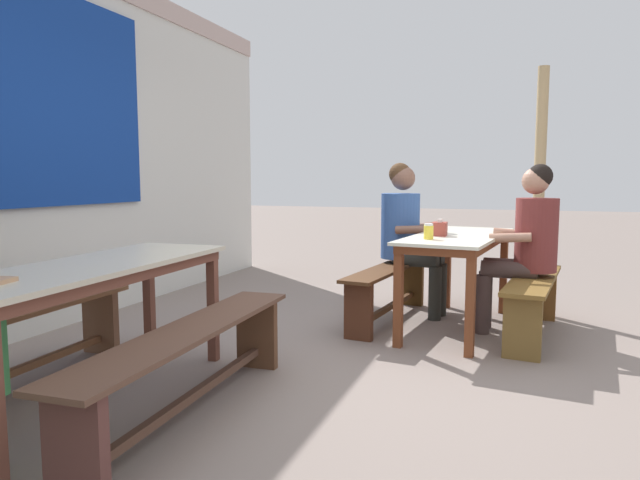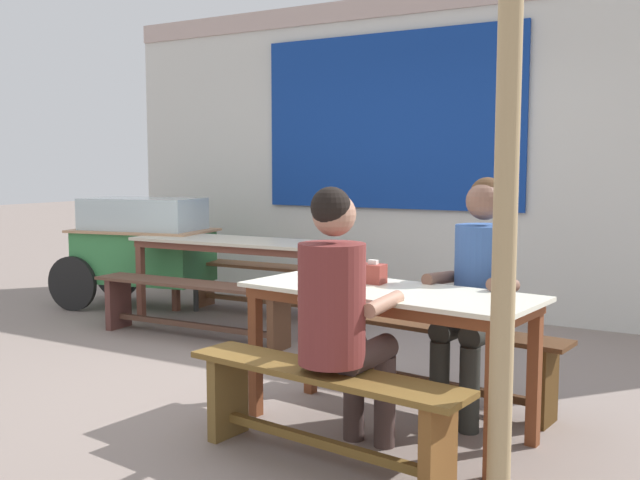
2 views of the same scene
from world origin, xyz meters
The scene contains 13 objects.
ground_plane centered at (0.00, 0.00, 0.00)m, with size 40.00×40.00×0.00m, color gray.
backdrop_wall centered at (-0.02, 2.66, 1.60)m, with size 6.99×0.23×3.05m.
dining_table_far centered at (-1.20, 1.21, 0.69)m, with size 1.91×0.68×0.77m.
dining_table_near centered at (1.06, -0.46, 0.69)m, with size 1.66×0.82×0.77m.
bench_far_back centered at (-1.21, 1.79, 0.32)m, with size 1.79×0.36×0.47m.
bench_far_front centered at (-1.18, 0.63, 0.32)m, with size 1.89×0.37×0.47m.
bench_near_back centered at (1.13, 0.12, 0.31)m, with size 1.60×0.45×0.47m.
bench_near_front centered at (0.99, -1.04, 0.32)m, with size 1.50×0.47×0.47m.
person_near_front centered at (1.05, -0.97, 0.75)m, with size 0.44×0.59×1.33m.
person_right_near_table centered at (1.41, 0.03, 0.78)m, with size 0.49×0.59×1.36m.
tissue_box centered at (0.92, -0.33, 0.83)m, with size 0.13×0.10×0.13m.
condiment_jar centered at (0.63, -0.29, 0.83)m, with size 0.07×0.07×0.12m.
wooden_support_post centered at (1.85, -1.07, 1.10)m, with size 0.10×0.10×2.20m, color tan.
Camera 1 is at (-3.59, -0.93, 1.22)m, focal length 31.86 mm.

